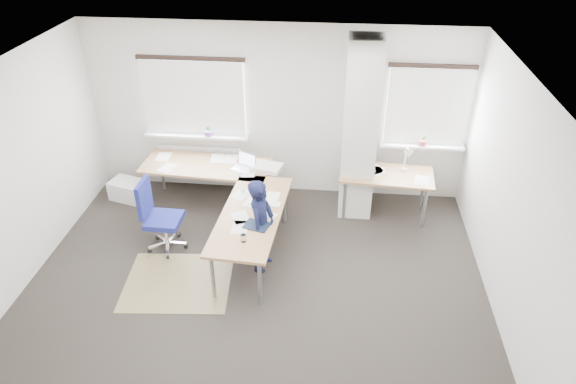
# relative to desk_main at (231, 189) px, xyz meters

# --- Properties ---
(ground) EXTENTS (6.00, 6.00, 0.00)m
(ground) POSITION_rel_desk_main_xyz_m (0.53, -1.27, -0.69)
(ground) COLOR #292521
(ground) RESTS_ON ground
(room_shell) EXTENTS (6.04, 5.04, 2.82)m
(room_shell) POSITION_rel_desk_main_xyz_m (0.71, -0.82, 1.05)
(room_shell) COLOR #BAB5AA
(room_shell) RESTS_ON ground
(floor_mat) EXTENTS (1.47, 1.28, 0.01)m
(floor_mat) POSITION_rel_desk_main_xyz_m (-0.50, -1.28, -0.69)
(floor_mat) COLOR olive
(floor_mat) RESTS_ON ground
(white_crate) EXTENTS (0.61, 0.50, 0.32)m
(white_crate) POSITION_rel_desk_main_xyz_m (-1.90, 0.66, -0.53)
(white_crate) COLOR white
(white_crate) RESTS_ON ground
(desk_main) EXTENTS (2.41, 2.75, 0.96)m
(desk_main) POSITION_rel_desk_main_xyz_m (0.00, 0.00, 0.00)
(desk_main) COLOR olive
(desk_main) RESTS_ON ground
(desk_side) EXTENTS (1.45, 0.80, 1.22)m
(desk_side) POSITION_rel_desk_main_xyz_m (2.28, 0.63, -0.01)
(desk_side) COLOR olive
(desk_side) RESTS_ON ground
(task_chair) EXTENTS (0.59, 0.58, 1.08)m
(task_chair) POSITION_rel_desk_main_xyz_m (-0.90, -0.56, -0.39)
(task_chair) COLOR navy
(task_chair) RESTS_ON ground
(person) EXTENTS (0.41, 0.54, 1.34)m
(person) POSITION_rel_desk_main_xyz_m (0.57, -0.82, -0.02)
(person) COLOR black
(person) RESTS_ON ground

